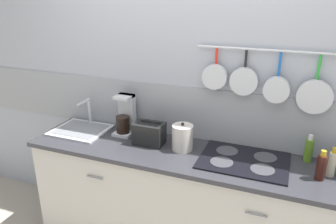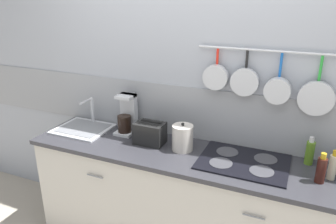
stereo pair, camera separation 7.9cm
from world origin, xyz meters
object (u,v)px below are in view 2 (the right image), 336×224
kettle (183,138)px  bottle_vinegar (310,152)px  coffee_maker (127,117)px  bottle_dish_soap (321,170)px  toaster (150,133)px  bottle_hot_sauce (333,166)px

kettle → bottle_vinegar: bearing=9.4°
coffee_maker → bottle_dish_soap: coffee_maker is taller
toaster → bottle_hot_sauce: (1.30, -0.01, 0.00)m
coffee_maker → bottle_vinegar: bearing=1.1°
bottle_vinegar → bottle_dish_soap: size_ratio=1.00×
kettle → bottle_vinegar: kettle is taller
kettle → bottle_hot_sauce: (1.02, -0.01, -0.01)m
coffee_maker → bottle_hot_sauce: 1.57m
bottle_vinegar → bottle_hot_sauce: size_ratio=1.01×
coffee_maker → bottle_dish_soap: size_ratio=1.65×
bottle_dish_soap → bottle_hot_sauce: size_ratio=1.01×
kettle → bottle_dish_soap: size_ratio=1.08×
kettle → bottle_vinegar: size_ratio=1.08×
toaster → bottle_dish_soap: bottle_dish_soap is taller
coffee_maker → bottle_hot_sauce: coffee_maker is taller
coffee_maker → toaster: (0.27, -0.12, -0.05)m
kettle → coffee_maker: bearing=167.7°
bottle_vinegar → bottle_hot_sauce: (0.14, -0.15, -0.00)m
toaster → bottle_vinegar: 1.17m
bottle_vinegar → bottle_hot_sauce: 0.21m
bottle_vinegar → bottle_dish_soap: 0.24m
toaster → bottle_vinegar: (1.16, 0.15, 0.00)m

